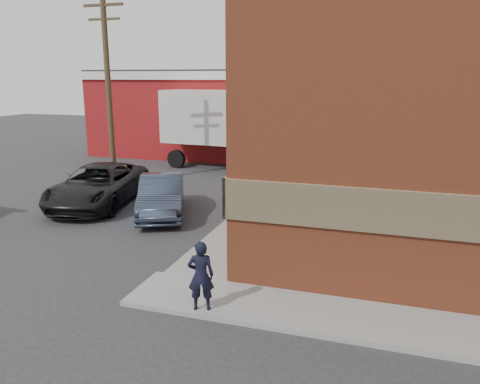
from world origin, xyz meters
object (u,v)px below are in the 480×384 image
Objects in this scene: man at (201,276)px; suv_a at (98,185)px; utility_pole at (108,86)px; sedan at (162,196)px; warehouse at (220,112)px; box_truck at (238,124)px.

suv_a is (-7.59, 7.28, -0.10)m from man.
utility_pole reaches higher than man.
man reaches higher than sedan.
warehouse is 3.55× the size of sedan.
utility_pole is 1.96× the size of sedan.
suv_a is (-0.15, -14.27, -1.99)m from warehouse.
warehouse is 10.17× the size of man.
box_truck reaches higher than sedan.
warehouse is 11.27m from utility_pole.
man reaches higher than suv_a.
sedan is at bearing -76.07° from man.
suv_a is (-3.18, 0.54, 0.07)m from sedan.
suv_a is at bearing -67.55° from utility_pole.
sedan is (3.03, -14.80, -2.06)m from warehouse.
box_truck is (3.01, 9.32, 1.73)m from suv_a.
man is 0.35× the size of sedan.
box_truck is at bearing -59.93° from warehouse.
warehouse reaches higher than man.
utility_pole is at bearing -68.98° from man.
suv_a is at bearing -63.08° from man.
sedan is 10.02m from box_truck.
warehouse is 1.81× the size of utility_pole.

